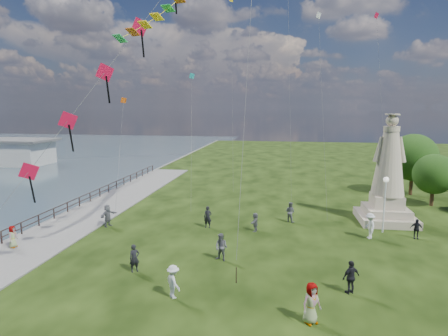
% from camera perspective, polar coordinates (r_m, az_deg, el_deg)
% --- Properties ---
extents(waterfront, '(200.00, 200.00, 1.51)m').
position_cam_1_polar(waterfront, '(32.27, -25.81, -8.85)').
color(waterfront, '#34474F').
rests_on(waterfront, ground).
extents(statue, '(4.48, 4.48, 8.94)m').
position_cam_1_polar(statue, '(33.60, 23.70, -1.95)').
color(statue, '#C0AA91').
rests_on(statue, ground).
extents(lamppost, '(0.40, 0.40, 4.31)m').
position_cam_1_polar(lamppost, '(30.62, 23.36, -3.47)').
color(lamppost, silver).
rests_on(lamppost, ground).
extents(tree_row, '(9.44, 12.51, 6.65)m').
position_cam_1_polar(tree_row, '(42.94, 29.40, 0.26)').
color(tree_row, '#382314').
rests_on(tree_row, ground).
extents(person_0, '(0.71, 0.68, 1.63)m').
position_cam_1_polar(person_0, '(22.83, -13.49, -13.23)').
color(person_0, black).
rests_on(person_0, ground).
extents(person_1, '(0.98, 0.79, 1.74)m').
position_cam_1_polar(person_1, '(23.69, -0.42, -11.98)').
color(person_1, '#595960').
rests_on(person_1, ground).
extents(person_2, '(1.18, 1.18, 1.70)m').
position_cam_1_polar(person_2, '(19.64, -7.74, -16.78)').
color(person_2, silver).
rests_on(person_2, ground).
extents(person_3, '(1.15, 1.01, 1.76)m').
position_cam_1_polar(person_3, '(20.91, 18.78, -15.45)').
color(person_3, black).
rests_on(person_3, ground).
extents(person_4, '(1.07, 0.98, 1.87)m').
position_cam_1_polar(person_4, '(17.89, 13.16, -19.41)').
color(person_4, '#595960').
rests_on(person_4, ground).
extents(person_5, '(1.23, 1.81, 1.79)m').
position_cam_1_polar(person_5, '(31.53, -17.30, -6.92)').
color(person_5, '#595960').
rests_on(person_5, ground).
extents(person_6, '(0.66, 0.45, 1.73)m').
position_cam_1_polar(person_6, '(29.83, -2.49, -7.48)').
color(person_6, black).
rests_on(person_6, ground).
extents(person_7, '(0.97, 0.84, 1.69)m').
position_cam_1_polar(person_7, '(31.77, 10.04, -6.61)').
color(person_7, '#595960').
rests_on(person_7, ground).
extents(person_8, '(0.82, 1.31, 1.90)m').
position_cam_1_polar(person_8, '(29.39, 21.33, -8.21)').
color(person_8, silver).
rests_on(person_8, ground).
extents(person_9, '(0.91, 0.54, 1.47)m').
position_cam_1_polar(person_9, '(30.79, 27.26, -8.25)').
color(person_9, black).
rests_on(person_9, ground).
extents(person_10, '(0.53, 0.78, 1.51)m').
position_cam_1_polar(person_10, '(29.26, -29.50, -9.27)').
color(person_10, '#595960').
rests_on(person_10, ground).
extents(person_11, '(0.76, 1.41, 1.45)m').
position_cam_1_polar(person_11, '(29.16, 4.79, -8.19)').
color(person_11, '#595960').
rests_on(person_11, ground).
extents(red_kite_train, '(11.75, 9.35, 19.76)m').
position_cam_1_polar(red_kite_train, '(22.75, -15.68, 16.02)').
color(red_kite_train, black).
rests_on(red_kite_train, ground).
extents(small_kites, '(24.77, 17.02, 24.23)m').
position_cam_1_polar(small_kites, '(38.81, 5.45, 15.98)').
color(small_kites, teal).
rests_on(small_kites, ground).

